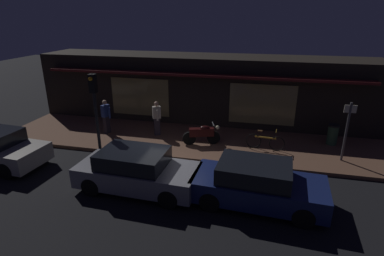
{
  "coord_description": "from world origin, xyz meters",
  "views": [
    {
      "loc": [
        3.17,
        -10.03,
        5.68
      ],
      "look_at": [
        0.26,
        2.4,
        0.95
      ],
      "focal_mm": 28.87,
      "sensor_mm": 36.0,
      "label": 1
    }
  ],
  "objects": [
    {
      "name": "parked_car_across",
      "position": [
        3.23,
        -1.4,
        0.7
      ],
      "size": [
        4.21,
        2.02,
        1.42
      ],
      "color": "black",
      "rests_on": "ground_plane"
    },
    {
      "name": "sidewalk_slab",
      "position": [
        0.0,
        3.0,
        0.07
      ],
      "size": [
        18.0,
        4.0,
        0.15
      ],
      "primitive_type": "cube",
      "color": "brown",
      "rests_on": "ground_plane"
    },
    {
      "name": "motorcycle",
      "position": [
        0.69,
        2.57,
        0.65
      ],
      "size": [
        1.66,
        0.74,
        0.97
      ],
      "color": "black",
      "rests_on": "sidewalk_slab"
    },
    {
      "name": "person_photographer",
      "position": [
        -4.15,
        2.89,
        1.03
      ],
      "size": [
        0.61,
        0.43,
        1.67
      ],
      "color": "#28232D",
      "rests_on": "sidewalk_slab"
    },
    {
      "name": "bicycle_parked",
      "position": [
        3.45,
        2.63,
        0.51
      ],
      "size": [
        1.66,
        0.42,
        0.91
      ],
      "color": "black",
      "rests_on": "sidewalk_slab"
    },
    {
      "name": "traffic_light_pole",
      "position": [
        -3.01,
        0.16,
        2.48
      ],
      "size": [
        0.24,
        0.33,
        3.6
      ],
      "color": "black",
      "rests_on": "ground_plane"
    },
    {
      "name": "storefront_building",
      "position": [
        0.0,
        6.39,
        1.8
      ],
      "size": [
        18.0,
        3.3,
        3.6
      ],
      "color": "black",
      "rests_on": "ground_plane"
    },
    {
      "name": "parked_car_far",
      "position": [
        -0.76,
        -1.41,
        0.7
      ],
      "size": [
        4.16,
        1.92,
        1.42
      ],
      "color": "black",
      "rests_on": "ground_plane"
    },
    {
      "name": "trash_bin",
      "position": [
        6.38,
        3.9,
        0.62
      ],
      "size": [
        0.48,
        0.48,
        0.93
      ],
      "color": "#2D4C33",
      "rests_on": "sidewalk_slab"
    },
    {
      "name": "sign_post",
      "position": [
        6.47,
        2.25,
        1.51
      ],
      "size": [
        0.44,
        0.09,
        2.4
      ],
      "color": "#47474C",
      "rests_on": "sidewalk_slab"
    },
    {
      "name": "ground_plane",
      "position": [
        0.0,
        0.0,
        0.0
      ],
      "size": [
        60.0,
        60.0,
        0.0
      ],
      "primitive_type": "plane",
      "color": "black"
    },
    {
      "name": "person_bystander",
      "position": [
        -1.66,
        3.21,
        1.03
      ],
      "size": [
        0.44,
        0.59,
        1.67
      ],
      "color": "#28232D",
      "rests_on": "sidewalk_slab"
    }
  ]
}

